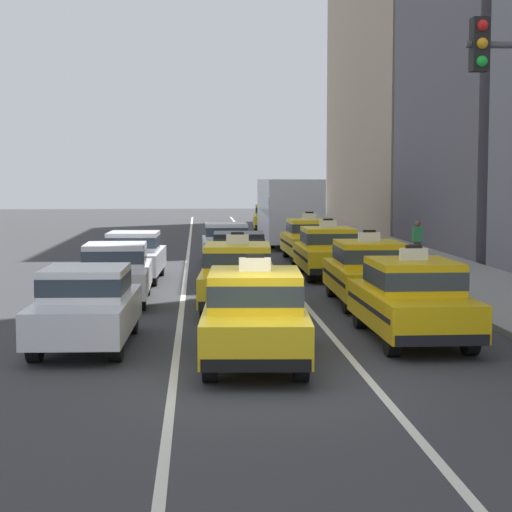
{
  "coord_description": "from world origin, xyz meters",
  "views": [
    {
      "loc": [
        -1.19,
        -14.04,
        3.31
      ],
      "look_at": [
        0.3,
        8.41,
        1.3
      ],
      "focal_mm": 61.85,
      "sensor_mm": 36.0,
      "label": 1
    }
  ],
  "objects": [
    {
      "name": "lane_stripe_left_center",
      "position": [
        -1.6,
        20.0,
        0.0
      ],
      "size": [
        0.14,
        80.0,
        0.01
      ],
      "primitive_type": "cube",
      "color": "silver",
      "rests_on": "ground"
    },
    {
      "name": "taxi_right_third",
      "position": [
        3.11,
        14.86,
        0.88
      ],
      "size": [
        1.84,
        4.57,
        1.96
      ],
      "color": "black",
      "rests_on": "ground"
    },
    {
      "name": "sedan_left_nearest",
      "position": [
        -3.36,
        3.14,
        0.85
      ],
      "size": [
        1.87,
        4.34,
        1.58
      ],
      "color": "black",
      "rests_on": "ground"
    },
    {
      "name": "ground_plane",
      "position": [
        0.0,
        0.0,
        0.0
      ],
      "size": [
        160.0,
        160.0,
        0.0
      ],
      "primitive_type": "plane",
      "color": "#353538"
    },
    {
      "name": "sidewalk_curb",
      "position": [
        7.2,
        15.0,
        0.07
      ],
      "size": [
        4.0,
        90.0,
        0.15
      ],
      "primitive_type": "cube",
      "color": "gray",
      "rests_on": "ground"
    },
    {
      "name": "taxi_center_second",
      "position": [
        -0.2,
        7.81,
        0.88
      ],
      "size": [
        2.06,
        4.65,
        1.96
      ],
      "color": "black",
      "rests_on": "ground"
    },
    {
      "name": "taxi_right_fourth",
      "position": [
        3.23,
        20.66,
        0.88
      ],
      "size": [
        1.87,
        4.58,
        1.96
      ],
      "color": "black",
      "rests_on": "ground"
    },
    {
      "name": "sedan_left_second",
      "position": [
        -3.35,
        9.27,
        0.85
      ],
      "size": [
        1.82,
        4.33,
        1.58
      ],
      "color": "black",
      "rests_on": "ground"
    },
    {
      "name": "sedan_left_third",
      "position": [
        -3.23,
        14.26,
        0.85
      ],
      "size": [
        1.91,
        4.36,
        1.58
      ],
      "color": "black",
      "rests_on": "ground"
    },
    {
      "name": "bus_right_fifth",
      "position": [
        3.34,
        30.18,
        1.82
      ],
      "size": [
        2.75,
        11.25,
        3.22
      ],
      "color": "black",
      "rests_on": "ground"
    },
    {
      "name": "sedan_center_third",
      "position": [
        0.1,
        13.71,
        0.85
      ],
      "size": [
        1.91,
        4.36,
        1.58
      ],
      "color": "black",
      "rests_on": "ground"
    },
    {
      "name": "sedan_center_fourth",
      "position": [
        -0.1,
        19.52,
        0.85
      ],
      "size": [
        1.79,
        4.31,
        1.58
      ],
      "color": "black",
      "rests_on": "ground"
    },
    {
      "name": "taxi_right_sixth",
      "position": [
        3.17,
        39.73,
        0.88
      ],
      "size": [
        2.03,
        4.64,
        1.96
      ],
      "color": "black",
      "rests_on": "ground"
    },
    {
      "name": "pedestrian_near_crosswalk",
      "position": [
        6.58,
        16.64,
        0.97
      ],
      "size": [
        0.47,
        0.24,
        1.63
      ],
      "color": "#473828",
      "rests_on": "sidewalk_curb"
    },
    {
      "name": "taxi_right_nearest",
      "position": [
        3.12,
        3.35,
        0.88
      ],
      "size": [
        1.86,
        4.57,
        1.96
      ],
      "color": "black",
      "rests_on": "ground"
    },
    {
      "name": "lane_stripe_center_right",
      "position": [
        1.6,
        20.0,
        0.0
      ],
      "size": [
        0.14,
        80.0,
        0.01
      ],
      "primitive_type": "cube",
      "color": "silver",
      "rests_on": "ground"
    },
    {
      "name": "taxi_right_second",
      "position": [
        3.24,
        8.5,
        0.88
      ],
      "size": [
        1.89,
        4.59,
        1.96
      ],
      "color": "black",
      "rests_on": "ground"
    },
    {
      "name": "taxi_center_nearest",
      "position": [
        -0.18,
        1.47,
        0.88
      ],
      "size": [
        2.05,
        4.65,
        1.96
      ],
      "color": "black",
      "rests_on": "ground"
    }
  ]
}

